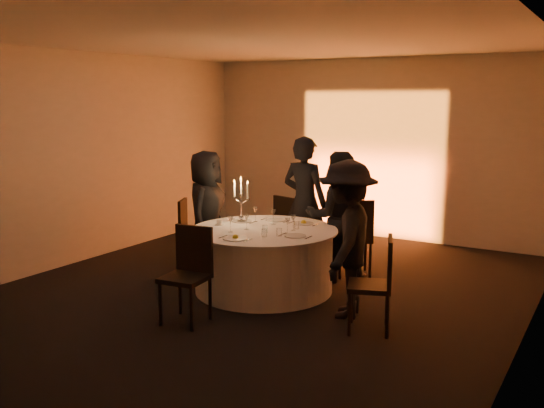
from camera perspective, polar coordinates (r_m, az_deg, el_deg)
The scene contains 34 objects.
floor at distance 7.56m, azimuth -0.78°, elevation -8.09°, with size 7.00×7.00×0.00m, color black.
ceiling at distance 7.22m, azimuth -0.83°, elevation 15.18°, with size 7.00×7.00×0.00m, color silver.
wall_back at distance 10.38m, azimuth 9.31°, elevation 5.18°, with size 7.00×7.00×0.00m, color #B7B3AA.
wall_front at distance 4.65m, azimuth -23.78°, elevation -1.35°, with size 7.00×7.00×0.00m, color #B7B3AA.
wall_left at distance 9.15m, azimuth -17.13°, elevation 4.24°, with size 7.00×7.00×0.00m, color #B7B3AA.
wall_right at distance 6.25m, azimuth 23.45°, elevation 1.38°, with size 7.00×7.00×0.00m, color #B7B3AA.
uplighter_fixture at distance 10.32m, azimuth 8.48°, elevation -2.98°, with size 0.25×0.12×0.10m, color black.
banquet_table at distance 7.45m, azimuth -0.78°, elevation -5.28°, with size 1.80×1.80×0.77m.
chair_left at distance 8.91m, azimuth -7.73°, elevation -2.08°, with size 0.52×0.51×0.89m.
chair_back_left at distance 8.95m, azimuth 1.60°, elevation -1.80°, with size 0.50×0.50×0.93m.
chair_back_right at distance 8.03m, azimuth 7.78°, elevation -2.70°, with size 0.63×0.63×1.05m.
chair_right at distance 6.22m, azimuth 9.92°, elevation -6.95°, with size 0.55×0.55×0.98m.
chair_front at distance 6.49m, azimuth -7.82°, elevation -6.01°, with size 0.49×0.49×1.01m.
guest_left at distance 8.24m, azimuth -6.20°, elevation -0.71°, with size 0.81×0.52×1.65m, color black.
guest_back_left at distance 8.42m, azimuth 3.08°, elevation 0.18°, with size 0.67×0.44×1.83m, color black.
guest_back_right at distance 7.82m, azimuth 6.15°, elevation -1.18°, with size 0.82×0.64×1.68m, color black.
guest_right at distance 6.55m, azimuth 7.05°, elevation -3.28°, with size 1.10×0.63×1.70m, color black.
plate_left at distance 7.81m, azimuth -2.86°, elevation -1.62°, with size 0.36×0.25×0.01m.
plate_back_left at distance 7.86m, azimuth 0.31°, elevation -1.53°, with size 0.36×0.25×0.01m.
plate_back_right at distance 7.66m, azimuth 2.99°, elevation -1.76°, with size 0.35×0.25×0.08m.
plate_right at distance 6.98m, azimuth 2.21°, elevation -3.01°, with size 0.36×0.25×0.01m.
plate_front at distance 6.86m, azimuth -3.46°, elevation -3.18°, with size 0.36×0.29×0.08m.
coffee_cup at distance 7.63m, azimuth -4.97°, elevation -1.75°, with size 0.11×0.11×0.07m.
candelabra at distance 7.73m, azimuth -2.93°, elevation -0.23°, with size 0.25×0.12×0.59m.
wine_glass_a at distance 7.32m, azimuth -2.41°, elevation -1.36°, with size 0.07×0.07×0.19m.
wine_glass_b at distance 7.18m, azimuth -3.93°, elevation -1.59°, with size 0.07×0.07×0.19m.
wine_glass_c at distance 7.60m, azimuth 0.13°, elevation -0.92°, with size 0.07×0.07×0.19m.
wine_glass_d at distance 7.77m, azimuth -1.56°, elevation -0.68°, with size 0.07×0.07×0.19m.
wine_glass_e at distance 7.26m, azimuth 2.01°, elevation -1.45°, with size 0.07×0.07×0.19m.
wine_glass_f at distance 7.08m, azimuth 1.45°, elevation -1.74°, with size 0.07×0.07×0.19m.
tumbler_a at distance 6.99m, azimuth 0.67°, elevation -2.67°, with size 0.07×0.07×0.09m, color silver.
tumbler_b at distance 7.37m, azimuth 2.32°, elevation -2.01°, with size 0.07×0.07×0.09m, color silver.
tumbler_c at distance 7.16m, azimuth -0.67°, elevation -2.36°, with size 0.07×0.07×0.09m, color silver.
tumbler_d at distance 6.96m, azimuth -0.75°, elevation -2.73°, with size 0.07×0.07×0.09m, color silver.
Camera 1 is at (3.73, -6.15, 2.34)m, focal length 40.00 mm.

